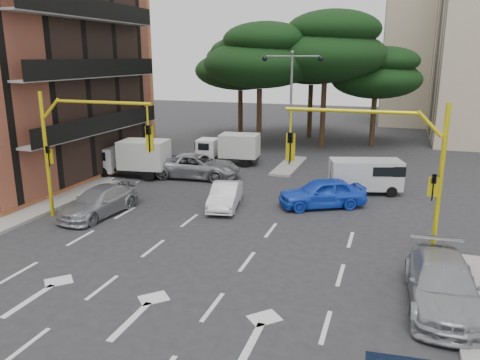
% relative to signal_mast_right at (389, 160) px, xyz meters
% --- Properties ---
extents(ground, '(120.00, 120.00, 0.00)m').
position_rel_signal_mast_right_xyz_m(ground, '(-6.80, -1.99, -3.88)').
color(ground, '#28282B').
rests_on(ground, ground).
extents(median_strip, '(1.40, 6.00, 0.15)m').
position_rel_signal_mast_right_xyz_m(median_strip, '(-6.80, 14.01, -3.81)').
color(median_strip, gray).
rests_on(median_strip, ground).
extents(apartment_beige_far, '(16.20, 12.15, 16.70)m').
position_rel_signal_mast_right_xyz_m(apartment_beige_far, '(6.15, 42.01, 4.47)').
color(apartment_beige_far, '#C7B395').
rests_on(apartment_beige_far, ground).
extents(pine_left_near, '(9.15, 9.15, 10.23)m').
position_rel_signal_mast_right_xyz_m(pine_left_near, '(-10.75, 19.96, 3.72)').
color(pine_left_near, '#382616').
rests_on(pine_left_near, ground).
extents(pine_center, '(9.98, 9.98, 11.16)m').
position_rel_signal_mast_right_xyz_m(pine_center, '(-5.75, 21.96, 4.41)').
color(pine_center, '#382616').
rests_on(pine_center, ground).
extents(pine_left_far, '(8.32, 8.32, 9.30)m').
position_rel_signal_mast_right_xyz_m(pine_left_far, '(-13.75, 23.96, 3.03)').
color(pine_left_far, '#382616').
rests_on(pine_left_far, ground).
extents(pine_right, '(7.49, 7.49, 8.37)m').
position_rel_signal_mast_right_xyz_m(pine_right, '(-1.75, 23.96, 2.33)').
color(pine_right, '#382616').
rests_on(pine_right, ground).
extents(pine_back, '(9.15, 9.15, 10.23)m').
position_rel_signal_mast_right_xyz_m(pine_back, '(-7.75, 26.96, 3.72)').
color(pine_back, '#382616').
rests_on(pine_back, ground).
extents(signal_mast_right, '(5.79, 0.37, 6.00)m').
position_rel_signal_mast_right_xyz_m(signal_mast_right, '(0.00, 0.00, 0.00)').
color(signal_mast_right, yellow).
rests_on(signal_mast_right, ground).
extents(signal_mast_left, '(5.79, 0.37, 6.00)m').
position_rel_signal_mast_right_xyz_m(signal_mast_left, '(-13.61, 0.00, 0.00)').
color(signal_mast_left, yellow).
rests_on(signal_mast_left, ground).
extents(street_lamp_center, '(4.16, 0.36, 7.77)m').
position_rel_signal_mast_right_xyz_m(street_lamp_center, '(-6.80, 14.01, 1.54)').
color(street_lamp_center, slate).
rests_on(street_lamp_center, median_strip).
extents(car_white_hatch, '(2.01, 3.98, 1.25)m').
position_rel_signal_mast_right_xyz_m(car_white_hatch, '(-7.89, 3.95, -3.26)').
color(car_white_hatch, silver).
rests_on(car_white_hatch, ground).
extents(car_blue_compact, '(4.76, 3.69, 1.51)m').
position_rel_signal_mast_right_xyz_m(car_blue_compact, '(-3.19, 5.62, -3.13)').
color(car_blue_compact, blue).
rests_on(car_blue_compact, ground).
extents(car_silver_wagon, '(2.34, 4.78, 1.34)m').
position_rel_signal_mast_right_xyz_m(car_silver_wagon, '(-13.34, 0.90, -3.22)').
color(car_silver_wagon, '#9C9EA4').
rests_on(car_silver_wagon, ground).
extents(car_silver_cross_a, '(5.68, 3.01, 1.52)m').
position_rel_signal_mast_right_xyz_m(car_silver_cross_a, '(-11.73, 9.13, -3.12)').
color(car_silver_cross_a, '#94959B').
rests_on(car_silver_cross_a, ground).
extents(car_silver_parked, '(2.24, 5.12, 1.46)m').
position_rel_signal_mast_right_xyz_m(car_silver_parked, '(1.90, -3.15, -3.15)').
color(car_silver_parked, '#9EA0A6').
rests_on(car_silver_parked, ground).
extents(van_white, '(4.25, 2.84, 1.95)m').
position_rel_signal_mast_right_xyz_m(van_white, '(-1.30, 9.01, -2.91)').
color(van_white, silver).
rests_on(van_white, ground).
extents(box_truck_a, '(5.11, 2.70, 2.40)m').
position_rel_signal_mast_right_xyz_m(box_truck_a, '(-15.80, 8.01, -2.68)').
color(box_truck_a, white).
rests_on(box_truck_a, ground).
extents(box_truck_b, '(4.64, 2.29, 2.21)m').
position_rel_signal_mast_right_xyz_m(box_truck_b, '(-11.17, 13.51, -2.78)').
color(box_truck_b, white).
rests_on(box_truck_b, ground).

